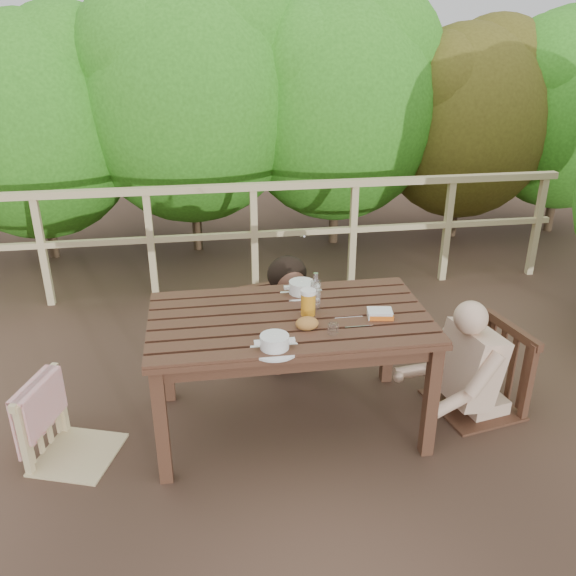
{
  "coord_description": "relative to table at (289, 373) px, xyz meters",
  "views": [
    {
      "loc": [
        -0.47,
        -3.0,
        2.29
      ],
      "look_at": [
        0.0,
        0.05,
        0.9
      ],
      "focal_mm": 37.35,
      "sensor_mm": 36.0,
      "label": 1
    }
  ],
  "objects": [
    {
      "name": "ground",
      "position": [
        0.0,
        0.0,
        -0.37
      ],
      "size": [
        60.0,
        60.0,
        0.0
      ],
      "primitive_type": "plane",
      "color": "#4F3729",
      "rests_on": "ground"
    },
    {
      "name": "table",
      "position": [
        0.0,
        0.0,
        0.0
      ],
      "size": [
        1.59,
        0.9,
        0.74
      ],
      "primitive_type": "cube",
      "color": "#3D2418",
      "rests_on": "ground"
    },
    {
      "name": "chair_left",
      "position": [
        -1.24,
        -0.11,
        0.07
      ],
      "size": [
        0.56,
        0.56,
        0.88
      ],
      "primitive_type": "cube",
      "rotation": [
        0.0,
        0.0,
        1.24
      ],
      "color": "tan",
      "rests_on": "ground"
    },
    {
      "name": "chair_far",
      "position": [
        0.06,
        0.86,
        0.1
      ],
      "size": [
        0.56,
        0.56,
        0.93
      ],
      "primitive_type": "cube",
      "rotation": [
        0.0,
        0.0,
        0.24
      ],
      "color": "#3D2418",
      "rests_on": "ground"
    },
    {
      "name": "chair_right",
      "position": [
        1.2,
        0.0,
        0.15
      ],
      "size": [
        0.6,
        0.6,
        1.03
      ],
      "primitive_type": "cube",
      "rotation": [
        0.0,
        0.0,
        -1.38
      ],
      "color": "#3D2418",
      "rests_on": "ground"
    },
    {
      "name": "woman",
      "position": [
        0.06,
        0.88,
        0.26
      ],
      "size": [
        0.63,
        0.72,
        1.25
      ],
      "primitive_type": null,
      "rotation": [
        0.0,
        0.0,
        3.38
      ],
      "color": "black",
      "rests_on": "ground"
    },
    {
      "name": "diner_right",
      "position": [
        1.23,
        0.0,
        0.26
      ],
      "size": [
        0.71,
        0.62,
        1.26
      ],
      "primitive_type": null,
      "rotation": [
        0.0,
        0.0,
        1.76
      ],
      "color": "#D1AB8E",
      "rests_on": "ground"
    },
    {
      "name": "railing",
      "position": [
        0.0,
        2.0,
        0.14
      ],
      "size": [
        5.6,
        0.1,
        1.01
      ],
      "primitive_type": "cube",
      "color": "tan",
      "rests_on": "ground"
    },
    {
      "name": "hedge_row",
      "position": [
        0.4,
        3.2,
        1.53
      ],
      "size": [
        6.6,
        1.6,
        3.8
      ],
      "primitive_type": null,
      "color": "#2D721A",
      "rests_on": "ground"
    },
    {
      "name": "soup_near",
      "position": [
        -0.13,
        -0.35,
        0.41
      ],
      "size": [
        0.25,
        0.25,
        0.08
      ],
      "primitive_type": "cylinder",
      "color": "white",
      "rests_on": "table"
    },
    {
      "name": "soup_far",
      "position": [
        0.12,
        0.3,
        0.41
      ],
      "size": [
        0.27,
        0.27,
        0.09
      ],
      "primitive_type": "cylinder",
      "color": "white",
      "rests_on": "table"
    },
    {
      "name": "bread_roll",
      "position": [
        0.07,
        -0.16,
        0.41
      ],
      "size": [
        0.13,
        0.1,
        0.08
      ],
      "primitive_type": "ellipsoid",
      "color": "#A66C3A",
      "rests_on": "table"
    },
    {
      "name": "beer_glass",
      "position": [
        0.11,
        -0.0,
        0.45
      ],
      "size": [
        0.09,
        0.09,
        0.17
      ],
      "primitive_type": "cylinder",
      "color": "orange",
      "rests_on": "table"
    },
    {
      "name": "bottle",
      "position": [
        0.16,
        0.05,
        0.49
      ],
      "size": [
        0.06,
        0.06,
        0.25
      ],
      "primitive_type": "cylinder",
      "color": "white",
      "rests_on": "table"
    },
    {
      "name": "tumbler",
      "position": [
        0.2,
        -0.25,
        0.4
      ],
      "size": [
        0.06,
        0.06,
        0.07
      ],
      "primitive_type": "cylinder",
      "color": "silver",
      "rests_on": "table"
    },
    {
      "name": "butter_tub",
      "position": [
        0.5,
        -0.1,
        0.4
      ],
      "size": [
        0.15,
        0.12,
        0.06
      ],
      "primitive_type": "cube",
      "rotation": [
        0.0,
        0.0,
        -0.17
      ],
      "color": "silver",
      "rests_on": "table"
    }
  ]
}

